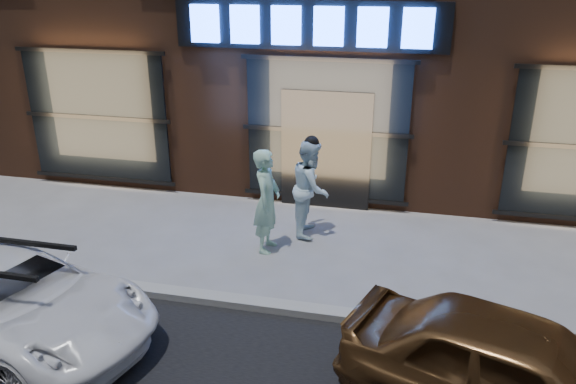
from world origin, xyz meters
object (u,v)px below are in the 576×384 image
man_cap (311,188)px  man_bowtie (267,201)px  white_suv (11,298)px  gold_sedan (519,376)px

man_cap → man_bowtie: bearing=139.5°
white_suv → gold_sedan: 6.27m
man_cap → white_suv: 5.15m
white_suv → gold_sedan: (6.27, -0.22, 0.07)m
white_suv → gold_sedan: gold_sedan is taller
man_bowtie → man_cap: man_bowtie is taller
man_cap → white_suv: man_cap is taller
man_bowtie → gold_sedan: 4.94m
man_cap → white_suv: bearing=136.5°
gold_sedan → white_suv: bearing=107.1°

